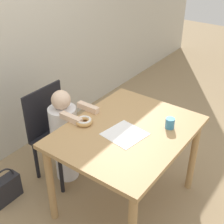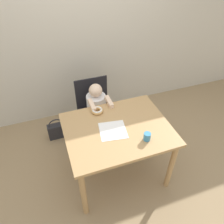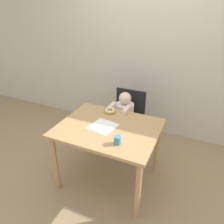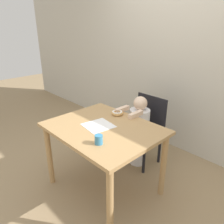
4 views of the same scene
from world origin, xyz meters
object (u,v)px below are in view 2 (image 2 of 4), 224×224
(cup, at_px, (147,137))
(donut, at_px, (97,110))
(child_figure, at_px, (97,114))
(handbag, at_px, (57,130))
(chair, at_px, (95,109))

(cup, bearing_deg, donut, 121.07)
(child_figure, relative_size, handbag, 2.72)
(chair, xyz_separation_m, cup, (0.27, -1.00, 0.35))
(chair, distance_m, cup, 1.10)
(chair, height_order, child_figure, child_figure)
(handbag, bearing_deg, chair, -10.36)
(child_figure, distance_m, donut, 0.46)
(child_figure, distance_m, cup, 0.99)
(chair, relative_size, donut, 6.46)
(cup, bearing_deg, handbag, 126.63)
(child_figure, distance_m, handbag, 0.68)
(handbag, height_order, cup, cup)
(chair, height_order, donut, chair)
(chair, xyz_separation_m, donut, (-0.07, -0.43, 0.33))
(child_figure, relative_size, cup, 11.06)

